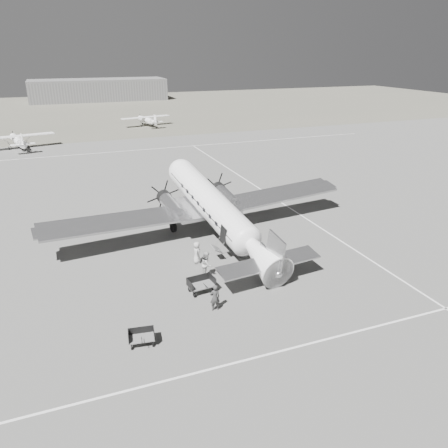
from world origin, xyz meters
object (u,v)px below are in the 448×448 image
(baggage_cart_far, at_px, (142,338))
(light_plane_right, at_px, (147,121))
(hangar_main, at_px, (99,90))
(ramp_agent, at_px, (207,264))
(ground_crew, at_px, (215,298))
(light_plane_left, at_px, (18,142))
(baggage_cart_near, at_px, (201,285))
(dc3_airliner, at_px, (215,210))
(passenger, at_px, (197,253))

(baggage_cart_far, bearing_deg, light_plane_right, 85.88)
(hangar_main, height_order, ramp_agent, hangar_main)
(ramp_agent, bearing_deg, ground_crew, -164.84)
(light_plane_right, height_order, ground_crew, light_plane_right)
(ground_crew, height_order, ramp_agent, ramp_agent)
(ramp_agent, bearing_deg, light_plane_right, 19.36)
(light_plane_left, distance_m, baggage_cart_near, 55.97)
(hangar_main, bearing_deg, dc3_airliner, -91.42)
(light_plane_right, distance_m, baggage_cart_near, 70.45)
(dc3_airliner, xyz_separation_m, light_plane_right, (6.81, 61.77, -1.58))
(passenger, bearing_deg, dc3_airliner, -15.89)
(baggage_cart_far, distance_m, ground_crew, 5.31)
(baggage_cart_far, xyz_separation_m, ramp_agent, (5.91, 6.11, 0.54))
(ramp_agent, bearing_deg, baggage_cart_near, 178.69)
(light_plane_right, height_order, baggage_cart_near, light_plane_right)
(dc3_airliner, distance_m, passenger, 4.97)
(ramp_agent, bearing_deg, light_plane_left, 43.35)
(dc3_airliner, relative_size, ground_crew, 16.10)
(passenger, bearing_deg, ramp_agent, -157.40)
(baggage_cart_near, bearing_deg, light_plane_right, 74.81)
(ground_crew, xyz_separation_m, ramp_agent, (0.94, 4.31, 0.09))
(baggage_cart_near, bearing_deg, ramp_agent, 54.77)
(dc3_airliner, height_order, light_plane_left, dc3_airliner)
(light_plane_right, relative_size, passenger, 6.26)
(dc3_airliner, relative_size, baggage_cart_near, 15.36)
(hangar_main, bearing_deg, light_plane_right, -86.10)
(hangar_main, height_order, light_plane_left, hangar_main)
(hangar_main, relative_size, dc3_airliner, 1.48)
(baggage_cart_near, bearing_deg, light_plane_left, 97.86)
(hangar_main, relative_size, light_plane_left, 3.53)
(hangar_main, relative_size, baggage_cart_near, 22.72)
(light_plane_right, distance_m, ground_crew, 72.81)
(baggage_cart_far, relative_size, passenger, 0.88)
(hangar_main, height_order, baggage_cart_far, hangar_main)
(dc3_airliner, xyz_separation_m, light_plane_left, (-17.72, 46.36, -1.47))
(light_plane_left, distance_m, ground_crew, 58.32)
(light_plane_right, xyz_separation_m, ground_crew, (-10.58, -72.03, -0.24))
(baggage_cart_near, xyz_separation_m, ramp_agent, (1.05, 1.91, 0.45))
(hangar_main, distance_m, light_plane_right, 57.03)
(baggage_cart_near, relative_size, ground_crew, 1.05)
(baggage_cart_far, bearing_deg, passenger, 62.79)
(hangar_main, xyz_separation_m, baggage_cart_near, (-6.81, -126.49, -2.78))
(light_plane_left, height_order, baggage_cart_far, light_plane_left)
(dc3_airliner, relative_size, ramp_agent, 14.65)
(ramp_agent, bearing_deg, dc3_airliner, 2.02)
(hangar_main, height_order, ground_crew, hangar_main)
(hangar_main, relative_size, baggage_cart_far, 27.70)
(light_plane_right, distance_m, baggage_cart_far, 75.45)
(baggage_cart_near, bearing_deg, baggage_cart_far, -145.64)
(light_plane_left, xyz_separation_m, light_plane_right, (24.53, 15.41, -0.11))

